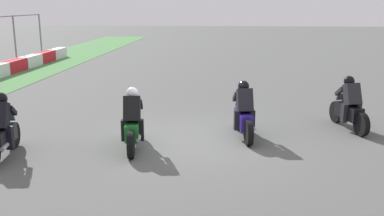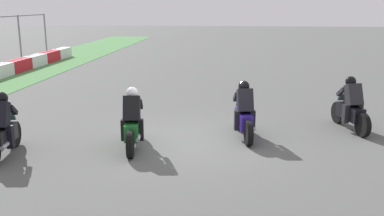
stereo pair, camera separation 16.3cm
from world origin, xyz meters
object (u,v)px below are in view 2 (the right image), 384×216
Objects in this scene: rider_lane_a at (351,108)px; rider_lane_d at (3,130)px; rider_lane_b at (244,115)px; rider_lane_c at (133,124)px.

rider_lane_a is 0.99× the size of rider_lane_d.
rider_lane_b is (-1.01, 3.01, 0.00)m from rider_lane_a.
rider_lane_a is at bearing -77.02° from rider_lane_c.
rider_lane_d is (-0.86, 2.86, 0.00)m from rider_lane_c.
rider_lane_b is at bearing -79.04° from rider_lane_d.
rider_lane_a is 6.14m from rider_lane_c.
rider_lane_b and rider_lane_d have the same top height.
rider_lane_a is 3.17m from rider_lane_b.
rider_lane_c is at bearing 104.05° from rider_lane_b.
rider_lane_c is at bearing 96.89° from rider_lane_a.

